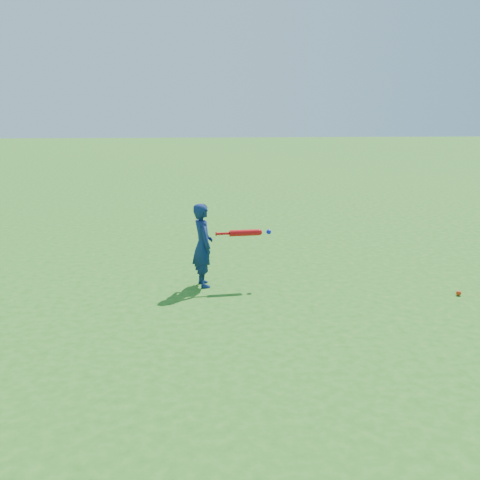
% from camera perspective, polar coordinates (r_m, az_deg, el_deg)
% --- Properties ---
extents(ground, '(80.00, 80.00, 0.00)m').
position_cam_1_polar(ground, '(6.68, -2.08, -6.41)').
color(ground, '#226317').
rests_on(ground, ground).
extents(child, '(0.35, 0.46, 1.12)m').
position_cam_1_polar(child, '(7.08, -3.99, -0.55)').
color(child, '#10204F').
rests_on(child, ground).
extents(ground_ball_red, '(0.06, 0.06, 0.06)m').
position_cam_1_polar(ground_ball_red, '(7.37, 22.29, -5.27)').
color(ground_ball_red, red).
rests_on(ground_ball_red, ground).
extents(bat_swing, '(0.75, 0.13, 0.09)m').
position_cam_1_polar(bat_swing, '(7.08, 0.74, 0.78)').
color(bat_swing, red).
rests_on(bat_swing, ground).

